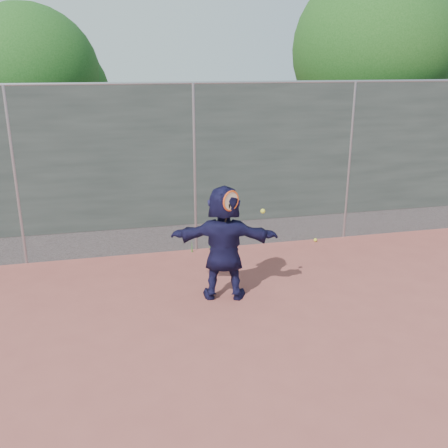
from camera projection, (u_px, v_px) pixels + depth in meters
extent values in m
plane|color=#9E4C42|center=(247.00, 348.00, 6.11)|extent=(80.00, 80.00, 0.00)
imported|color=#161539|center=(224.00, 243.00, 7.20)|extent=(1.66, 0.88, 1.71)
sphere|color=gold|center=(315.00, 240.00, 9.71)|extent=(0.07, 0.07, 0.07)
cube|color=#38423D|center=(194.00, 156.00, 8.81)|extent=(20.00, 0.04, 2.50)
cube|color=slate|center=(196.00, 236.00, 9.27)|extent=(20.00, 0.03, 0.50)
cylinder|color=gray|center=(193.00, 83.00, 8.42)|extent=(20.00, 0.05, 0.05)
cylinder|color=gray|center=(16.00, 179.00, 8.23)|extent=(0.06, 0.06, 3.00)
cylinder|color=gray|center=(195.00, 170.00, 8.88)|extent=(0.06, 0.06, 3.00)
cylinder|color=gray|center=(349.00, 163.00, 9.54)|extent=(0.06, 0.06, 3.00)
torus|color=#E94E15|center=(231.00, 201.00, 6.82)|extent=(0.27, 0.17, 0.29)
cylinder|color=beige|center=(231.00, 201.00, 6.82)|extent=(0.22, 0.13, 0.25)
cylinder|color=black|center=(227.00, 215.00, 6.89)|extent=(0.09, 0.13, 0.33)
sphere|color=gold|center=(263.00, 211.00, 7.02)|extent=(0.07, 0.07, 0.07)
cylinder|color=#382314|center=(363.00, 151.00, 11.96)|extent=(0.28, 0.28, 2.60)
sphere|color=#23561C|center=(372.00, 50.00, 11.25)|extent=(3.60, 3.60, 3.60)
sphere|color=#23561C|center=(394.00, 67.00, 11.71)|extent=(2.52, 2.52, 2.52)
cylinder|color=#382314|center=(39.00, 167.00, 11.13)|extent=(0.28, 0.28, 2.20)
sphere|color=#23561C|center=(29.00, 77.00, 10.53)|extent=(3.00, 3.00, 3.00)
sphere|color=#23561C|center=(60.00, 91.00, 10.94)|extent=(2.10, 2.10, 2.10)
cone|color=#387226|center=(210.00, 243.00, 9.25)|extent=(0.03, 0.03, 0.26)
cone|color=#387226|center=(226.00, 241.00, 9.33)|extent=(0.03, 0.03, 0.30)
cone|color=#387226|center=(192.00, 246.00, 9.16)|extent=(0.03, 0.03, 0.22)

